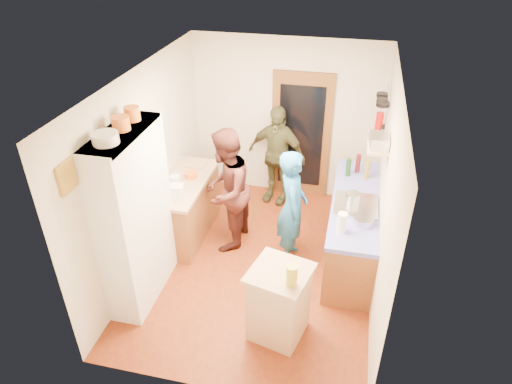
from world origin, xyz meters
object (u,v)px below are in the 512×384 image
(island_base, at_px, (279,304))
(person_left, at_px, (229,189))
(hutch_body, at_px, (135,218))
(person_back, at_px, (277,155))
(person_hob, at_px, (295,209))
(right_counter_base, at_px, (352,229))

(island_base, height_order, person_left, person_left)
(hutch_body, height_order, person_back, hutch_body)
(hutch_body, relative_size, person_back, 1.33)
(hutch_body, distance_m, island_base, 1.92)
(person_hob, distance_m, person_back, 1.52)
(person_hob, bearing_deg, right_counter_base, -81.11)
(right_counter_base, xyz_separation_m, island_base, (-0.73, -1.62, 0.01))
(right_counter_base, xyz_separation_m, person_hob, (-0.77, -0.28, 0.40))
(person_hob, relative_size, person_left, 0.92)
(right_counter_base, bearing_deg, person_hob, -160.22)
(right_counter_base, height_order, person_back, person_back)
(island_base, bearing_deg, person_hob, 91.98)
(person_hob, height_order, person_back, person_back)
(right_counter_base, relative_size, island_base, 2.56)
(right_counter_base, distance_m, person_hob, 0.91)
(right_counter_base, bearing_deg, island_base, -114.23)
(island_base, height_order, person_hob, person_hob)
(island_base, distance_m, person_left, 1.86)
(person_hob, bearing_deg, person_left, 68.47)
(right_counter_base, bearing_deg, hutch_body, -152.53)
(right_counter_base, distance_m, person_left, 1.77)
(hutch_body, height_order, person_left, hutch_body)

